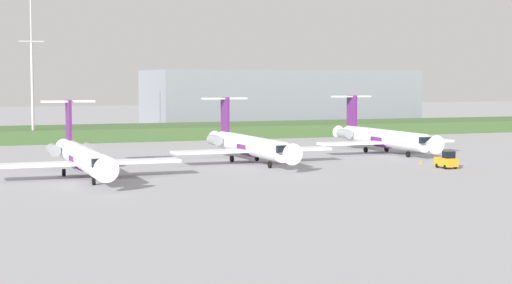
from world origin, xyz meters
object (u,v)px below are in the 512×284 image
safety_cone_front_marker (421,162)px  safety_cone_rear_marker (454,161)px  regional_jet_third (382,137)px  antenna_mast (32,79)px  regional_jet_second (249,145)px  baggage_tug (447,161)px  safety_cone_mid_marker (443,161)px  regional_jet_nearest (82,156)px

safety_cone_front_marker → safety_cone_rear_marker: (5.41, 0.03, 0.00)m
regional_jet_third → antenna_mast: antenna_mast is taller
regional_jet_second → safety_cone_front_marker: 23.99m
antenna_mast → safety_cone_front_marker: bearing=-50.8°
regional_jet_second → antenna_mast: bearing=118.4°
safety_cone_front_marker → antenna_mast: bearing=129.2°
baggage_tug → safety_cone_mid_marker: (3.42, 5.93, -0.73)m
antenna_mast → regional_jet_nearest: bearing=-90.0°
regional_jet_second → baggage_tug: bearing=-37.4°
regional_jet_nearest → regional_jet_second: (24.79, 9.65, 0.00)m
antenna_mast → safety_cone_front_marker: (46.11, -56.55, -11.43)m
regional_jet_third → safety_cone_mid_marker: regional_jet_third is taller
regional_jet_nearest → safety_cone_mid_marker: regional_jet_nearest is taller
safety_cone_mid_marker → safety_cone_front_marker: bearing=-177.7°
regional_jet_second → safety_cone_front_marker: (21.33, -10.73, -2.26)m
baggage_tug → antenna_mast: bearing=126.7°
regional_jet_nearest → safety_cone_front_marker: 46.19m
baggage_tug → regional_jet_nearest: bearing=171.6°
regional_jet_nearest → safety_cone_rear_marker: size_ratio=56.36×
baggage_tug → safety_cone_front_marker: baggage_tug is taller
safety_cone_front_marker → regional_jet_nearest: bearing=178.7°
regional_jet_nearest → regional_jet_third: size_ratio=1.00×
regional_jet_nearest → safety_cone_mid_marker: size_ratio=56.36×
regional_jet_nearest → baggage_tug: 46.93m
regional_jet_nearest → safety_cone_front_marker: (46.12, -1.09, -2.26)m
regional_jet_third → regional_jet_nearest: bearing=-161.5°
regional_jet_second → safety_cone_front_marker: bearing=-26.7°
safety_cone_front_marker → safety_cone_mid_marker: size_ratio=1.00×
antenna_mast → safety_cone_front_marker: 73.86m
safety_cone_mid_marker → safety_cone_rear_marker: (1.71, -0.11, 0.00)m
regional_jet_third → baggage_tug: bearing=-98.5°
antenna_mast → baggage_tug: size_ratio=8.88×
safety_cone_rear_marker → safety_cone_mid_marker: bearing=176.2°
regional_jet_nearest → baggage_tug: (46.40, -6.87, -1.53)m
safety_cone_mid_marker → regional_jet_second: bearing=157.1°
regional_jet_second → regional_jet_third: same height
regional_jet_third → safety_cone_rear_marker: (1.60, -17.75, -2.26)m
regional_jet_second → baggage_tug: regional_jet_second is taller
regional_jet_nearest → baggage_tug: size_ratio=9.69×
regional_jet_second → antenna_mast: 52.89m
safety_cone_mid_marker → baggage_tug: bearing=-119.9°
regional_jet_third → safety_cone_rear_marker: bearing=-84.9°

